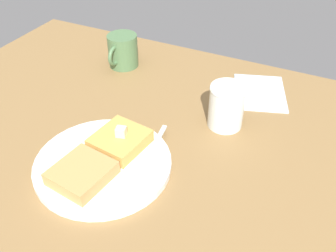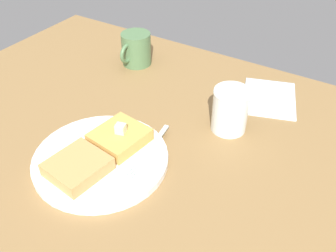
% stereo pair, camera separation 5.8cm
% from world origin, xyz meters
% --- Properties ---
extents(table_surface, '(0.99, 0.99, 0.02)m').
position_xyz_m(table_surface, '(0.00, 0.00, 0.01)').
color(table_surface, olive).
rests_on(table_surface, ground).
extents(plate, '(0.25, 0.25, 0.01)m').
position_xyz_m(plate, '(0.01, 0.03, 0.03)').
color(plate, white).
rests_on(plate, table_surface).
extents(toast_slice_left, '(0.11, 0.10, 0.03)m').
position_xyz_m(toast_slice_left, '(-0.04, 0.04, 0.05)').
color(toast_slice_left, gold).
rests_on(toast_slice_left, plate).
extents(toast_slice_middle, '(0.11, 0.10, 0.03)m').
position_xyz_m(toast_slice_middle, '(0.06, 0.03, 0.05)').
color(toast_slice_middle, tan).
rests_on(toast_slice_middle, plate).
extents(butter_pat_primary, '(0.02, 0.02, 0.02)m').
position_xyz_m(butter_pat_primary, '(-0.04, 0.04, 0.07)').
color(butter_pat_primary, beige).
rests_on(butter_pat_primary, toast_slice_left).
extents(fork, '(0.16, 0.04, 0.00)m').
position_xyz_m(fork, '(-0.04, 0.10, 0.04)').
color(fork, silver).
rests_on(fork, plate).
extents(syrup_jar, '(0.07, 0.07, 0.09)m').
position_xyz_m(syrup_jar, '(-0.21, 0.19, 0.06)').
color(syrup_jar, '#34190A').
rests_on(syrup_jar, table_surface).
extents(napkin, '(0.18, 0.16, 0.00)m').
position_xyz_m(napkin, '(-0.36, 0.23, 0.02)').
color(napkin, silver).
rests_on(napkin, table_surface).
extents(coffee_mug, '(0.10, 0.08, 0.08)m').
position_xyz_m(coffee_mug, '(-0.33, -0.13, 0.06)').
color(coffee_mug, '#4D7047').
rests_on(coffee_mug, table_surface).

